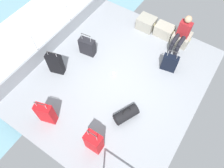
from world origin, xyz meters
name	(u,v)px	position (x,y,z in m)	size (l,w,h in m)	color
ground_plane	(117,79)	(0.00, 0.00, -0.03)	(4.40, 5.20, 0.06)	gray
gunwale_port	(56,40)	(-2.17, 0.00, 0.23)	(0.06, 5.20, 0.45)	gray
railing_port	(52,26)	(-2.17, 0.00, 0.78)	(0.04, 4.20, 1.02)	silver
sea_wake	(28,34)	(-3.60, 0.00, -0.34)	(12.00, 12.00, 0.01)	#6B99A8
cargo_crate_0	(146,23)	(-0.30, 2.16, 0.20)	(0.57, 0.46, 0.39)	gray
cargo_crate_1	(164,30)	(0.31, 2.19, 0.18)	(0.60, 0.40, 0.36)	#9E9989
cargo_crate_2	(181,38)	(0.89, 2.18, 0.18)	(0.54, 0.49, 0.35)	#9E9989
passenger_seated	(182,33)	(0.89, 2.00, 0.55)	(0.34, 0.66, 1.05)	maroon
suitcase_0	(55,64)	(-1.53, -0.72, 0.34)	(0.44, 0.29, 0.82)	black
suitcase_1	(169,63)	(1.01, 1.07, 0.27)	(0.44, 0.26, 0.75)	black
suitcase_2	(94,142)	(0.58, -1.86, 0.34)	(0.37, 0.26, 0.91)	red
suitcase_3	(87,47)	(-1.22, 0.29, 0.27)	(0.48, 0.28, 0.75)	black
suitcase_4	(46,113)	(-0.74, -1.94, 0.35)	(0.44, 0.30, 0.89)	red
duffel_bag	(126,114)	(0.79, -0.84, 0.14)	(0.51, 0.67, 0.41)	black
paper_cup	(114,74)	(-0.15, 0.04, 0.05)	(0.08, 0.08, 0.10)	white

